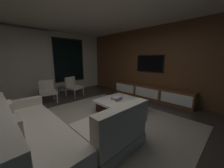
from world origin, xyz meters
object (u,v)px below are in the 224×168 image
at_px(accent_chair_near_window, 73,85).
at_px(book_stack_on_coffee_table, 117,98).
at_px(coffee_table, 120,106).
at_px(media_console, 150,93).
at_px(side_stool, 61,89).
at_px(mounted_tv, 150,63).
at_px(accent_chair_by_curtain, 47,90).
at_px(sectional_couch, 53,133).

bearing_deg(accent_chair_near_window, book_stack_on_coffee_table, -87.77).
relative_size(coffee_table, media_console, 0.37).
bearing_deg(side_stool, media_console, -46.62).
height_order(coffee_table, mounted_tv, mounted_tv).
distance_m(side_stool, media_console, 3.45).
distance_m(side_stool, mounted_tv, 3.58).
height_order(book_stack_on_coffee_table, accent_chair_near_window, accent_chair_near_window).
xyz_separation_m(book_stack_on_coffee_table, mounted_tv, (1.97, 0.12, 0.94)).
distance_m(coffee_table, accent_chair_by_curtain, 2.70).
distance_m(accent_chair_near_window, side_stool, 0.50).
xyz_separation_m(book_stack_on_coffee_table, accent_chair_near_window, (-0.09, 2.42, 0.02)).
bearing_deg(accent_chair_by_curtain, media_console, -39.64).
bearing_deg(accent_chair_near_window, side_stool, 178.37).
bearing_deg(accent_chair_by_curtain, accent_chair_near_window, 4.75).
height_order(coffee_table, book_stack_on_coffee_table, book_stack_on_coffee_table).
height_order(coffee_table, media_console, media_console).
xyz_separation_m(accent_chair_near_window, accent_chair_by_curtain, (-1.03, -0.09, 0.00)).
distance_m(accent_chair_by_curtain, mounted_tv, 3.91).
distance_m(accent_chair_near_window, mounted_tv, 3.22).
xyz_separation_m(coffee_table, media_console, (1.71, -0.01, 0.06)).
relative_size(book_stack_on_coffee_table, side_stool, 0.65).
bearing_deg(accent_chair_by_curtain, sectional_couch, -105.88).
height_order(accent_chair_near_window, side_stool, accent_chair_near_window).
bearing_deg(accent_chair_by_curtain, book_stack_on_coffee_table, -64.28).
relative_size(sectional_couch, coffee_table, 2.16).
distance_m(sectional_couch, book_stack_on_coffee_table, 1.90).
distance_m(sectional_couch, accent_chair_by_curtain, 2.74).
xyz_separation_m(accent_chair_near_window, side_stool, (-0.49, 0.01, -0.06)).
xyz_separation_m(sectional_couch, media_console, (3.66, 0.23, -0.04)).
relative_size(sectional_couch, side_stool, 5.43).
height_order(book_stack_on_coffee_table, media_console, media_console).
xyz_separation_m(side_stool, media_console, (2.37, -2.51, -0.12)).
relative_size(sectional_couch, media_console, 0.81).
bearing_deg(media_console, accent_chair_near_window, 126.98).
height_order(accent_chair_near_window, accent_chair_by_curtain, same).
relative_size(accent_chair_near_window, side_stool, 1.70).
height_order(coffee_table, accent_chair_by_curtain, accent_chair_by_curtain).
xyz_separation_m(book_stack_on_coffee_table, side_stool, (-0.59, 2.43, -0.04)).
bearing_deg(side_stool, coffee_table, -75.22).
bearing_deg(sectional_couch, book_stack_on_coffee_table, 9.13).
bearing_deg(media_console, coffee_table, 179.82).
distance_m(coffee_table, side_stool, 2.60).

